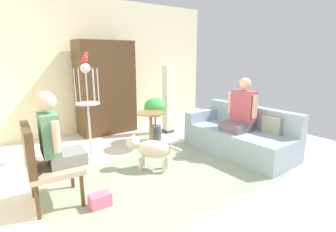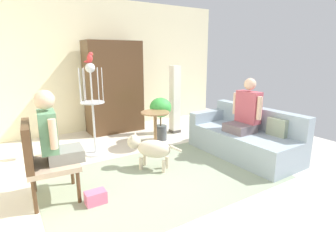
% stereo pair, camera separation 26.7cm
% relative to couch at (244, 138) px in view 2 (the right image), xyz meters
% --- Properties ---
extents(ground_plane, '(7.03, 7.03, 0.00)m').
position_rel_couch_xyz_m(ground_plane, '(-1.49, -0.05, -0.28)').
color(ground_plane, beige).
extents(back_wall, '(6.13, 0.12, 2.85)m').
position_rel_couch_xyz_m(back_wall, '(-1.49, 2.94, 1.14)').
color(back_wall, beige).
rests_on(back_wall, ground).
extents(area_rug, '(3.15, 2.01, 0.01)m').
position_rel_couch_xyz_m(area_rug, '(-1.63, -0.02, -0.28)').
color(area_rug, gray).
rests_on(area_rug, ground).
extents(couch, '(0.91, 1.87, 0.79)m').
position_rel_couch_xyz_m(couch, '(0.00, 0.00, 0.00)').
color(couch, '#8EA0AD').
rests_on(couch, ground).
extents(armchair, '(0.60, 0.65, 0.95)m').
position_rel_couch_xyz_m(armchair, '(-3.12, 0.23, 0.27)').
color(armchair, '#4C331E').
rests_on(armchair, ground).
extents(person_on_couch, '(0.48, 0.58, 0.88)m').
position_rel_couch_xyz_m(person_on_couch, '(-0.04, -0.03, 0.48)').
color(person_on_couch, '#685B60').
extents(person_on_armchair, '(0.48, 0.52, 0.85)m').
position_rel_couch_xyz_m(person_on_armchair, '(-2.96, 0.22, 0.52)').
color(person_on_armchair, gray).
extents(round_end_table, '(0.52, 0.52, 0.66)m').
position_rel_couch_xyz_m(round_end_table, '(-1.10, 1.14, 0.14)').
color(round_end_table, olive).
rests_on(round_end_table, ground).
extents(dog, '(0.61, 0.68, 0.53)m').
position_rel_couch_xyz_m(dog, '(-1.64, 0.34, 0.04)').
color(dog, beige).
rests_on(dog, ground).
extents(bird_cage_stand, '(0.39, 0.39, 1.55)m').
position_rel_couch_xyz_m(bird_cage_stand, '(-2.16, 1.36, 0.50)').
color(bird_cage_stand, silver).
rests_on(bird_cage_stand, ground).
extents(parrot, '(0.17, 0.10, 0.17)m').
position_rel_couch_xyz_m(parrot, '(-2.16, 1.36, 1.34)').
color(parrot, red).
rests_on(parrot, bird_cage_stand).
extents(potted_plant, '(0.43, 0.43, 0.85)m').
position_rel_couch_xyz_m(potted_plant, '(-0.82, 1.42, 0.28)').
color(potted_plant, '#4C5156').
rests_on(potted_plant, ground).
extents(column_lamp, '(0.20, 0.20, 1.45)m').
position_rel_couch_xyz_m(column_lamp, '(-0.29, 1.71, 0.43)').
color(column_lamp, '#4C4742').
rests_on(column_lamp, ground).
extents(armoire_cabinet, '(1.17, 0.56, 1.96)m').
position_rel_couch_xyz_m(armoire_cabinet, '(-1.34, 2.53, 0.69)').
color(armoire_cabinet, '#4C331E').
rests_on(armoire_cabinet, ground).
extents(handbag, '(0.23, 0.15, 0.15)m').
position_rel_couch_xyz_m(handbag, '(-2.64, -0.17, -0.21)').
color(handbag, '#D8668C').
rests_on(handbag, ground).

